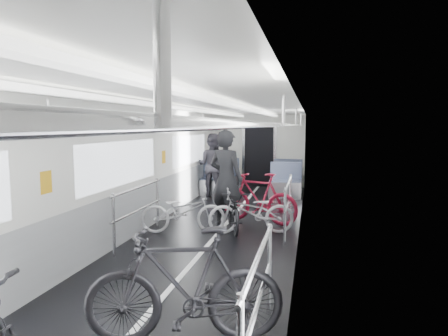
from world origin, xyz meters
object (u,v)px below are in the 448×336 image
(bike_right_far, at_px, (258,198))
(bike_right_mid, at_px, (251,212))
(bike_aisle, at_px, (233,210))
(person_standing, at_px, (226,180))
(bike_left_far, at_px, (183,211))
(bike_right_near, at_px, (184,285))
(person_seated, at_px, (212,165))

(bike_right_far, bearing_deg, bike_right_mid, 17.94)
(bike_right_mid, distance_m, bike_aisle, 0.45)
(person_standing, bearing_deg, bike_left_far, 54.24)
(bike_right_mid, distance_m, person_standing, 0.84)
(bike_left_far, relative_size, bike_right_near, 0.86)
(bike_left_far, height_order, bike_right_mid, bike_right_mid)
(bike_right_near, xyz_separation_m, bike_aisle, (-0.34, 4.11, -0.16))
(bike_right_near, height_order, bike_right_far, bike_right_near)
(bike_right_far, distance_m, bike_aisle, 0.79)
(bike_right_far, xyz_separation_m, bike_aisle, (-0.41, -0.67, -0.14))
(bike_aisle, xyz_separation_m, person_seated, (-1.29, 3.51, 0.51))
(bike_aisle, distance_m, person_standing, 0.61)
(bike_left_far, relative_size, person_standing, 0.82)
(bike_left_far, height_order, bike_right_near, bike_right_near)
(bike_right_near, height_order, person_seated, person_seated)
(bike_left_far, height_order, person_standing, person_standing)
(bike_left_far, distance_m, person_standing, 1.05)
(bike_right_near, height_order, bike_right_mid, bike_right_near)
(bike_right_near, xyz_separation_m, person_seated, (-1.63, 7.62, 0.35))
(bike_left_far, relative_size, bike_aisle, 1.06)
(person_seated, bearing_deg, bike_aisle, 117.22)
(bike_right_mid, bearing_deg, person_standing, -135.84)
(bike_aisle, bearing_deg, person_seated, 91.75)
(bike_right_near, bearing_deg, person_standing, 171.11)
(bike_right_near, distance_m, person_standing, 4.26)
(bike_aisle, height_order, person_standing, person_standing)
(bike_left_far, xyz_separation_m, person_seated, (-0.40, 3.92, 0.49))
(bike_right_near, xyz_separation_m, bike_right_mid, (0.05, 3.90, -0.13))
(bike_aisle, bearing_deg, bike_right_near, -103.68)
(bike_left_far, xyz_separation_m, bike_right_near, (1.22, -3.70, 0.14))
(bike_right_near, xyz_separation_m, bike_right_far, (0.07, 4.78, -0.03))
(bike_right_far, relative_size, person_standing, 0.91)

